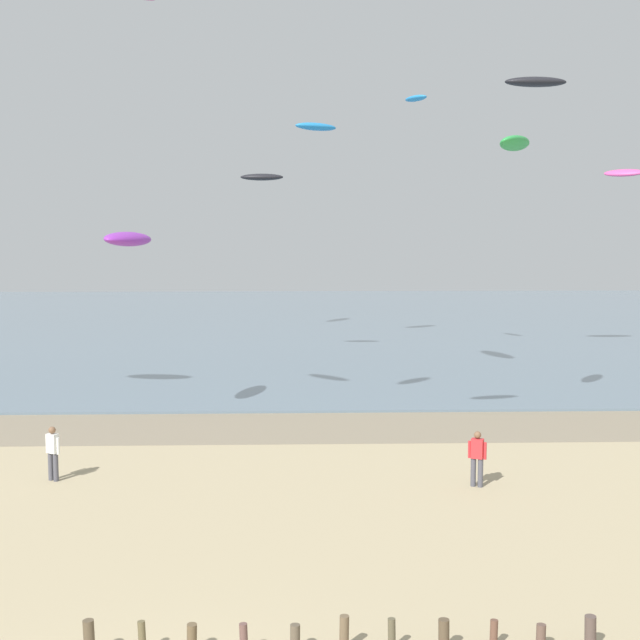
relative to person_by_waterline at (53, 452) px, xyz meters
name	(u,v)px	position (x,y,z in m)	size (l,w,h in m)	color
wet_sand_strip	(242,428)	(5.44, 6.99, -0.91)	(120.00, 5.36, 0.01)	gray
sea	(269,323)	(5.44, 44.67, -0.87)	(160.00, 70.00, 0.10)	slate
groyne_near	(345,636)	(8.40, -11.26, -0.62)	(9.51, 0.35, 0.70)	brown
person_by_waterline	(53,452)	(0.00, 0.00, 0.00)	(0.50, 0.38, 1.71)	#4C4C56
person_left_flank	(477,457)	(13.02, -1.03, 0.00)	(0.52, 0.35, 1.71)	#4C4C56
kite_aloft_0	(624,173)	(29.38, 31.07, 10.51)	(2.64, 0.84, 0.42)	#E54C99
kite_aloft_1	(262,177)	(5.72, 23.21, 9.75)	(2.43, 0.78, 0.39)	black
kite_aloft_2	(416,98)	(14.35, 22.81, 14.08)	(1.86, 0.60, 0.30)	#2384D1
kite_aloft_3	(536,82)	(20.62, 21.22, 14.75)	(3.39, 1.08, 0.54)	black
kite_aloft_8	(316,127)	(8.93, 28.97, 13.20)	(3.01, 0.96, 0.48)	#2384D1
kite_aloft_9	(128,239)	(1.03, 7.75, 6.46)	(3.41, 1.09, 0.55)	purple
kite_aloft_13	(515,143)	(16.16, 7.72, 10.19)	(2.76, 0.88, 0.44)	green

